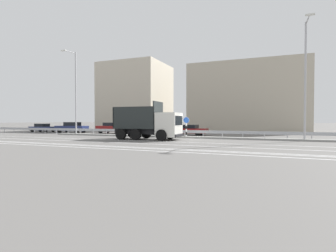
{
  "coord_description": "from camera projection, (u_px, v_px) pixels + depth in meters",
  "views": [
    {
      "loc": [
        8.11,
        -24.78,
        1.91
      ],
      "look_at": [
        -1.92,
        -0.08,
        1.28
      ],
      "focal_mm": 28.0,
      "sensor_mm": 36.0,
      "label": 1
    }
  ],
  "objects": [
    {
      "name": "parked_car_3",
      "position": [
        148.0,
        129.0,
        34.1
      ],
      "size": [
        4.62,
        2.13,
        1.31
      ],
      "rotation": [
        0.0,
        0.0,
        1.6
      ],
      "color": "silver",
      "rests_on": "ground_plane"
    },
    {
      "name": "lane_strip_3",
      "position": [
        101.0,
        146.0,
        18.79
      ],
      "size": [
        64.57,
        0.16,
        0.01
      ],
      "primitive_type": "cube",
      "color": "silver",
      "rests_on": "ground_plane"
    },
    {
      "name": "lane_strip_4",
      "position": [
        91.0,
        148.0,
        17.79
      ],
      "size": [
        64.57,
        0.16,
        0.01
      ],
      "primitive_type": "cube",
      "color": "silver",
      "rests_on": "ground_plane"
    },
    {
      "name": "background_building_0",
      "position": [
        136.0,
        97.0,
        50.96
      ],
      "size": [
        11.48,
        10.73,
        12.55
      ],
      "primitive_type": "cube",
      "color": "beige",
      "rests_on": "ground_plane"
    },
    {
      "name": "dump_truck",
      "position": [
        155.0,
        126.0,
        25.28
      ],
      "size": [
        6.67,
        2.89,
        3.67
      ],
      "rotation": [
        0.0,
        0.0,
        -1.54
      ],
      "color": "silver",
      "rests_on": "ground_plane"
    },
    {
      "name": "ground_plane",
      "position": [
        186.0,
        139.0,
        26.05
      ],
      "size": [
        320.0,
        320.0,
        0.0
      ],
      "primitive_type": "plane",
      "color": "#605E5B"
    },
    {
      "name": "median_road_sign",
      "position": [
        186.0,
        127.0,
        27.79
      ],
      "size": [
        0.68,
        0.16,
        2.23
      ],
      "color": "white",
      "rests_on": "ground_plane"
    },
    {
      "name": "median_island",
      "position": [
        191.0,
        137.0,
        27.61
      ],
      "size": [
        35.51,
        1.1,
        0.18
      ],
      "primitive_type": "cube",
      "color": "gray",
      "rests_on": "ground_plane"
    },
    {
      "name": "parked_car_0",
      "position": [
        43.0,
        128.0,
        41.13
      ],
      "size": [
        4.19,
        2.02,
        1.32
      ],
      "rotation": [
        0.0,
        0.0,
        -1.5
      ],
      "color": "navy",
      "rests_on": "ground_plane"
    },
    {
      "name": "median_guardrail",
      "position": [
        194.0,
        132.0,
        28.51
      ],
      "size": [
        64.57,
        0.09,
        0.78
      ],
      "color": "#9EA0A5",
      "rests_on": "ground_plane"
    },
    {
      "name": "parked_car_2",
      "position": [
        112.0,
        128.0,
        36.83
      ],
      "size": [
        4.68,
        1.97,
        1.53
      ],
      "rotation": [
        0.0,
        0.0,
        -1.62
      ],
      "color": "maroon",
      "rests_on": "ground_plane"
    },
    {
      "name": "street_lamp_1",
      "position": [
        306.0,
        76.0,
        23.17
      ],
      "size": [
        0.71,
        2.56,
        10.6
      ],
      "color": "#ADADB2",
      "rests_on": "ground_plane"
    },
    {
      "name": "lane_strip_2",
      "position": [
        105.0,
        146.0,
        19.23
      ],
      "size": [
        64.57,
        0.16,
        0.01
      ],
      "primitive_type": "cube",
      "color": "silver",
      "rests_on": "ground_plane"
    },
    {
      "name": "lane_strip_0",
      "position": [
        138.0,
        141.0,
        23.94
      ],
      "size": [
        64.57,
        0.16,
        0.01
      ],
      "primitive_type": "cube",
      "color": "silver",
      "rests_on": "ground_plane"
    },
    {
      "name": "parked_car_4",
      "position": [
        189.0,
        130.0,
        32.01
      ],
      "size": [
        4.61,
        1.99,
        1.32
      ],
      "rotation": [
        0.0,
        0.0,
        1.57
      ],
      "color": "maroon",
      "rests_on": "ground_plane"
    },
    {
      "name": "street_lamp_0",
      "position": [
        75.0,
        90.0,
        32.94
      ],
      "size": [
        0.71,
        2.13,
        10.43
      ],
      "color": "#ADADB2",
      "rests_on": "ground_plane"
    },
    {
      "name": "background_building_1",
      "position": [
        248.0,
        99.0,
        43.48
      ],
      "size": [
        17.82,
        11.76,
        10.8
      ],
      "primitive_type": "cube",
      "color": "#B7AD99",
      "rests_on": "ground_plane"
    },
    {
      "name": "lane_strip_1",
      "position": [
        123.0,
        143.0,
        21.54
      ],
      "size": [
        64.57,
        0.16,
        0.01
      ],
      "primitive_type": "cube",
      "color": "silver",
      "rests_on": "ground_plane"
    },
    {
      "name": "parked_car_1",
      "position": [
        72.0,
        127.0,
        38.75
      ],
      "size": [
        4.95,
        2.05,
        1.58
      ],
      "rotation": [
        0.0,
        0.0,
        1.64
      ],
      "color": "navy",
      "rests_on": "ground_plane"
    }
  ]
}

